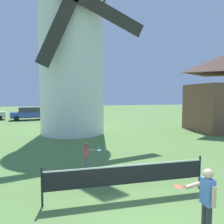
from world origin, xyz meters
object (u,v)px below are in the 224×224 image
(player_far, at_px, (87,154))
(parked_car_red, at_px, (77,112))
(player_near, at_px, (206,197))
(windmill, at_px, (72,47))
(parked_car_blue, at_px, (29,113))
(tennis_net, at_px, (128,175))

(player_far, xyz_separation_m, parked_car_red, (1.29, 20.67, 0.12))
(parked_car_red, bearing_deg, player_near, -88.31)
(windmill, xyz_separation_m, player_near, (2.03, -13.77, -5.99))
(player_far, bearing_deg, windmill, 89.92)
(parked_car_red, bearing_deg, parked_car_blue, -173.21)
(tennis_net, relative_size, player_near, 3.39)
(tennis_net, xyz_separation_m, parked_car_blue, (-5.51, 22.64, 0.13))
(tennis_net, height_order, player_far, player_far)
(player_far, height_order, parked_car_red, parked_car_red)
(windmill, relative_size, tennis_net, 2.90)
(parked_car_blue, xyz_separation_m, parked_car_red, (5.89, 0.70, -0.00))
(tennis_net, bearing_deg, player_near, -61.45)
(windmill, xyz_separation_m, parked_car_red, (1.28, 11.66, -6.01))
(tennis_net, height_order, player_near, player_near)
(windmill, relative_size, parked_car_red, 3.52)
(tennis_net, height_order, parked_car_red, parked_car_red)
(windmill, bearing_deg, parked_car_blue, 112.84)
(windmill, bearing_deg, player_near, -81.62)
(windmill, distance_m, parked_car_blue, 13.33)
(tennis_net, distance_m, player_far, 2.82)
(player_near, distance_m, parked_car_blue, 25.61)
(player_far, distance_m, parked_car_blue, 20.49)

